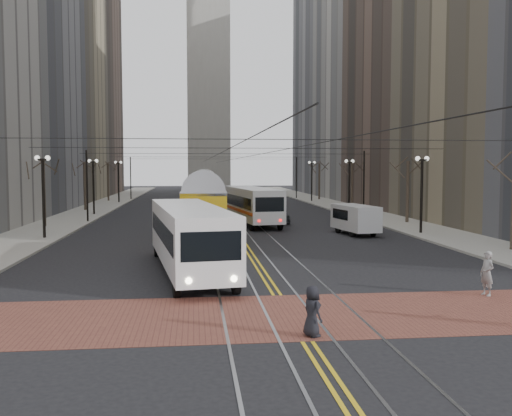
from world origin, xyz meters
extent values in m
plane|color=black|center=(0.00, 0.00, 0.00)|extent=(260.00, 260.00, 0.00)
cube|color=gray|center=(-15.00, 45.00, 0.07)|extent=(5.00, 140.00, 0.15)
cube|color=gray|center=(15.00, 45.00, 0.07)|extent=(5.00, 140.00, 0.15)
cube|color=brown|center=(0.00, -4.00, 0.01)|extent=(25.00, 6.00, 0.01)
cube|color=gray|center=(0.00, 45.00, 0.00)|extent=(4.80, 130.00, 0.02)
cube|color=gold|center=(0.00, 45.00, 0.01)|extent=(0.42, 130.00, 0.01)
cube|color=gray|center=(-27.50, 66.00, 26.00)|extent=(20.00, 20.00, 52.00)
cube|color=brown|center=(-25.50, 86.00, 20.00)|extent=(16.00, 20.00, 40.00)
cube|color=brown|center=(25.50, 46.00, 17.00)|extent=(16.00, 20.00, 34.00)
cube|color=#A39F99|center=(27.50, 66.00, 26.00)|extent=(20.00, 20.00, 52.00)
cube|color=slate|center=(25.50, 86.00, 20.00)|extent=(16.00, 20.00, 40.00)
cube|color=#B2AFA5|center=(0.00, 102.00, 28.00)|extent=(9.00, 9.00, 56.00)
cylinder|color=black|center=(-13.70, 18.00, 2.80)|extent=(0.20, 0.20, 5.60)
cylinder|color=black|center=(-13.70, 38.00, 2.80)|extent=(0.20, 0.20, 5.60)
cylinder|color=black|center=(-13.70, 58.00, 2.80)|extent=(0.20, 0.20, 5.60)
cylinder|color=black|center=(13.70, 18.00, 2.80)|extent=(0.20, 0.20, 5.60)
cylinder|color=black|center=(13.70, 38.00, 2.80)|extent=(0.20, 0.20, 5.60)
cylinder|color=black|center=(13.70, 58.00, 2.80)|extent=(0.20, 0.20, 5.60)
cylinder|color=#382D23|center=(-15.70, 26.00, 2.80)|extent=(0.28, 0.28, 5.60)
cylinder|color=#382D23|center=(-15.70, 44.00, 2.80)|extent=(0.28, 0.28, 5.60)
cylinder|color=#382D23|center=(-15.70, 62.00, 2.80)|extent=(0.28, 0.28, 5.60)
cylinder|color=#382D23|center=(15.70, 26.00, 2.80)|extent=(0.28, 0.28, 5.60)
cylinder|color=#382D23|center=(15.70, 44.00, 2.80)|extent=(0.28, 0.28, 5.60)
cylinder|color=#382D23|center=(15.70, 62.00, 2.80)|extent=(0.28, 0.28, 5.60)
cylinder|color=black|center=(-1.50, 45.00, 6.00)|extent=(0.03, 120.00, 0.03)
cylinder|color=black|center=(1.50, 45.00, 6.00)|extent=(0.03, 120.00, 0.03)
cylinder|color=black|center=(-12.90, 30.00, 3.30)|extent=(0.16, 0.16, 6.60)
cylinder|color=black|center=(-12.90, 66.00, 3.30)|extent=(0.16, 0.16, 6.60)
cylinder|color=black|center=(12.90, 30.00, 3.30)|extent=(0.16, 0.16, 6.60)
cylinder|color=black|center=(12.90, 66.00, 3.30)|extent=(0.16, 0.16, 6.60)
cube|color=silver|center=(-3.50, 4.43, 1.60)|extent=(4.38, 13.06, 3.20)
cube|color=yellow|center=(-2.50, 20.52, 1.86)|extent=(3.27, 15.86, 3.73)
cube|color=silver|center=(1.80, 27.06, 1.62)|extent=(4.30, 12.66, 3.24)
cube|color=silver|center=(8.77, 18.47, 1.11)|extent=(2.68, 5.24, 2.21)
imported|color=#45494E|center=(4.00, 28.02, 0.84)|extent=(2.46, 5.13, 1.69)
imported|color=#B3B5BB|center=(4.00, 34.65, 0.82)|extent=(2.21, 5.10, 1.63)
imported|color=black|center=(0.24, -6.50, 0.78)|extent=(0.74, 0.88, 1.54)
imported|color=gray|center=(8.24, -1.89, 0.89)|extent=(0.58, 0.73, 1.77)
camera|label=1|loc=(-3.26, -23.01, 5.10)|focal=40.00mm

